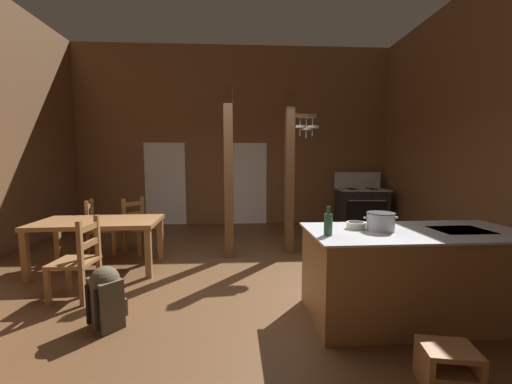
# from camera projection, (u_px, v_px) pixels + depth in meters

# --- Properties ---
(ground_plane) EXTENTS (8.52, 8.70, 0.10)m
(ground_plane) POSITION_uv_depth(u_px,v_px,m) (231.00, 290.00, 3.88)
(ground_plane) COLOR brown
(wall_back) EXTENTS (8.52, 0.14, 4.41)m
(wall_back) POSITION_uv_depth(u_px,v_px,m) (234.00, 137.00, 7.65)
(wall_back) COLOR brown
(wall_back) RESTS_ON ground_plane
(glazed_door_back_left) EXTENTS (1.00, 0.01, 2.05)m
(glazed_door_back_left) POSITION_uv_depth(u_px,v_px,m) (165.00, 184.00, 7.60)
(glazed_door_back_left) COLOR white
(glazed_door_back_left) RESTS_ON ground_plane
(glazed_panel_back_right) EXTENTS (0.84, 0.01, 2.05)m
(glazed_panel_back_right) POSITION_uv_depth(u_px,v_px,m) (250.00, 184.00, 7.72)
(glazed_panel_back_right) COLOR white
(glazed_panel_back_right) RESTS_ON ground_plane
(kitchen_island) EXTENTS (2.18, 1.00, 0.90)m
(kitchen_island) POSITION_uv_depth(u_px,v_px,m) (414.00, 274.00, 3.09)
(kitchen_island) COLOR olive
(kitchen_island) RESTS_ON ground_plane
(stove_range) EXTENTS (1.19, 0.89, 1.32)m
(stove_range) POSITION_uv_depth(u_px,v_px,m) (361.00, 207.00, 7.36)
(stove_range) COLOR #282828
(stove_range) RESTS_ON ground_plane
(support_post_with_pot_rack) EXTENTS (0.58, 0.25, 2.76)m
(support_post_with_pot_rack) POSITION_uv_depth(u_px,v_px,m) (291.00, 168.00, 5.15)
(support_post_with_pot_rack) COLOR brown
(support_post_with_pot_rack) RESTS_ON ground_plane
(support_post_center) EXTENTS (0.14, 0.14, 2.76)m
(support_post_center) POSITION_uv_depth(u_px,v_px,m) (229.00, 175.00, 4.93)
(support_post_center) COLOR brown
(support_post_center) RESTS_ON ground_plane
(step_stool) EXTENTS (0.41, 0.34, 0.30)m
(step_stool) POSITION_uv_depth(u_px,v_px,m) (448.00, 363.00, 2.14)
(step_stool) COLOR olive
(step_stool) RESTS_ON ground_plane
(dining_table) EXTENTS (1.74, 0.97, 0.74)m
(dining_table) POSITION_uv_depth(u_px,v_px,m) (99.00, 226.00, 4.43)
(dining_table) COLOR olive
(dining_table) RESTS_ON ground_plane
(ladderback_chair_near_window) EXTENTS (0.53, 0.53, 0.95)m
(ladderback_chair_near_window) POSITION_uv_depth(u_px,v_px,m) (99.00, 228.00, 5.21)
(ladderback_chair_near_window) COLOR olive
(ladderback_chair_near_window) RESTS_ON ground_plane
(ladderback_chair_by_post) EXTENTS (0.46, 0.46, 0.95)m
(ladderback_chair_by_post) POSITION_uv_depth(u_px,v_px,m) (78.00, 260.00, 3.52)
(ladderback_chair_by_post) COLOR olive
(ladderback_chair_by_post) RESTS_ON ground_plane
(ladderback_chair_at_table_end) EXTENTS (0.61, 0.61, 0.95)m
(ladderback_chair_at_table_end) POSITION_uv_depth(u_px,v_px,m) (139.00, 226.00, 5.39)
(ladderback_chair_at_table_end) COLOR olive
(ladderback_chair_at_table_end) RESTS_ON ground_plane
(backpack) EXTENTS (0.38, 0.39, 0.60)m
(backpack) POSITION_uv_depth(u_px,v_px,m) (106.00, 295.00, 2.92)
(backpack) COLOR #4C4233
(backpack) RESTS_ON ground_plane
(stockpot_on_counter) EXTENTS (0.35, 0.28, 0.18)m
(stockpot_on_counter) POSITION_uv_depth(u_px,v_px,m) (381.00, 221.00, 3.04)
(stockpot_on_counter) COLOR #B7BABF
(stockpot_on_counter) RESTS_ON kitchen_island
(mixing_bowl_on_counter) EXTENTS (0.19, 0.19, 0.07)m
(mixing_bowl_on_counter) POSITION_uv_depth(u_px,v_px,m) (356.00, 225.00, 3.13)
(mixing_bowl_on_counter) COLOR silver
(mixing_bowl_on_counter) RESTS_ON kitchen_island
(bottle_tall_on_counter) EXTENTS (0.08, 0.08, 0.27)m
(bottle_tall_on_counter) POSITION_uv_depth(u_px,v_px,m) (328.00, 224.00, 2.85)
(bottle_tall_on_counter) COLOR #2D5638
(bottle_tall_on_counter) RESTS_ON kitchen_island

